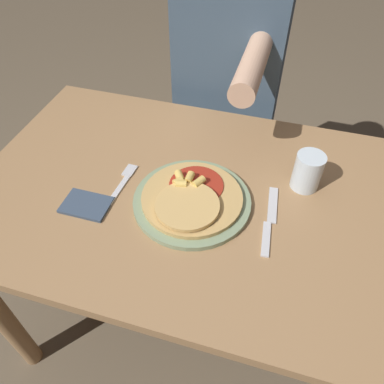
{
  "coord_description": "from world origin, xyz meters",
  "views": [
    {
      "loc": [
        0.19,
        -0.64,
        1.43
      ],
      "look_at": [
        0.02,
        -0.04,
        0.76
      ],
      "focal_mm": 35.0,
      "sensor_mm": 36.0,
      "label": 1
    }
  ],
  "objects_px": {
    "plate": "(192,201)",
    "drinking_glass": "(308,171)",
    "knife": "(269,221)",
    "person_diner": "(229,81)",
    "pizza": "(191,198)",
    "dining_table": "(191,219)",
    "fork": "(122,183)"
  },
  "relations": [
    {
      "from": "dining_table",
      "to": "fork",
      "type": "relative_size",
      "value": 6.52
    },
    {
      "from": "plate",
      "to": "knife",
      "type": "height_order",
      "value": "plate"
    },
    {
      "from": "pizza",
      "to": "drinking_glass",
      "type": "height_order",
      "value": "drinking_glass"
    },
    {
      "from": "dining_table",
      "to": "person_diner",
      "type": "bearing_deg",
      "value": 92.26
    },
    {
      "from": "fork",
      "to": "person_diner",
      "type": "bearing_deg",
      "value": 74.7
    },
    {
      "from": "plate",
      "to": "drinking_glass",
      "type": "distance_m",
      "value": 0.3
    },
    {
      "from": "drinking_glass",
      "to": "plate",
      "type": "bearing_deg",
      "value": -151.62
    },
    {
      "from": "knife",
      "to": "person_diner",
      "type": "bearing_deg",
      "value": 111.25
    },
    {
      "from": "plate",
      "to": "person_diner",
      "type": "bearing_deg",
      "value": 93.56
    },
    {
      "from": "knife",
      "to": "drinking_glass",
      "type": "height_order",
      "value": "drinking_glass"
    },
    {
      "from": "plate",
      "to": "drinking_glass",
      "type": "height_order",
      "value": "drinking_glass"
    },
    {
      "from": "plate",
      "to": "person_diner",
      "type": "distance_m",
      "value": 0.6
    },
    {
      "from": "dining_table",
      "to": "plate",
      "type": "relative_size",
      "value": 3.88
    },
    {
      "from": "drinking_glass",
      "to": "dining_table",
      "type": "bearing_deg",
      "value": -159.53
    },
    {
      "from": "dining_table",
      "to": "pizza",
      "type": "distance_m",
      "value": 0.15
    },
    {
      "from": "fork",
      "to": "drinking_glass",
      "type": "xyz_separation_m",
      "value": [
        0.46,
        0.13,
        0.05
      ]
    },
    {
      "from": "dining_table",
      "to": "fork",
      "type": "distance_m",
      "value": 0.22
    },
    {
      "from": "fork",
      "to": "pizza",
      "type": "bearing_deg",
      "value": -5.0
    },
    {
      "from": "plate",
      "to": "fork",
      "type": "distance_m",
      "value": 0.2
    },
    {
      "from": "drinking_glass",
      "to": "knife",
      "type": "bearing_deg",
      "value": -114.69
    },
    {
      "from": "pizza",
      "to": "plate",
      "type": "bearing_deg",
      "value": 74.8
    },
    {
      "from": "plate",
      "to": "pizza",
      "type": "height_order",
      "value": "pizza"
    },
    {
      "from": "person_diner",
      "to": "drinking_glass",
      "type": "bearing_deg",
      "value": -56.27
    },
    {
      "from": "drinking_glass",
      "to": "person_diner",
      "type": "height_order",
      "value": "person_diner"
    },
    {
      "from": "knife",
      "to": "drinking_glass",
      "type": "bearing_deg",
      "value": 65.31
    },
    {
      "from": "knife",
      "to": "plate",
      "type": "bearing_deg",
      "value": 178.4
    },
    {
      "from": "person_diner",
      "to": "knife",
      "type": "bearing_deg",
      "value": -68.75
    },
    {
      "from": "plate",
      "to": "fork",
      "type": "bearing_deg",
      "value": 176.48
    },
    {
      "from": "drinking_glass",
      "to": "person_diner",
      "type": "bearing_deg",
      "value": 123.73
    },
    {
      "from": "plate",
      "to": "knife",
      "type": "relative_size",
      "value": 1.34
    },
    {
      "from": "dining_table",
      "to": "person_diner",
      "type": "relative_size",
      "value": 0.92
    },
    {
      "from": "knife",
      "to": "drinking_glass",
      "type": "xyz_separation_m",
      "value": [
        0.07,
        0.15,
        0.05
      ]
    }
  ]
}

